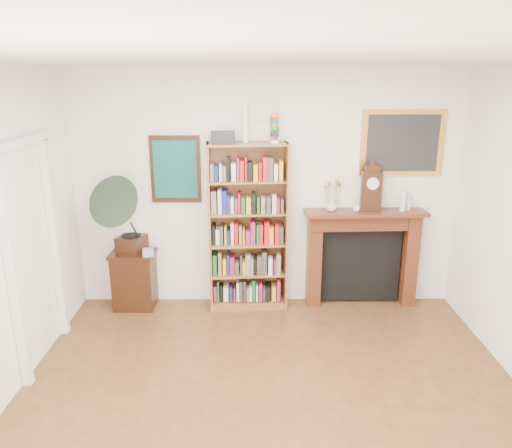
{
  "coord_description": "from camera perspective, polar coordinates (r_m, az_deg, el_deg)",
  "views": [
    {
      "loc": [
        -0.15,
        -3.22,
        2.7
      ],
      "look_at": [
        -0.12,
        1.6,
        1.25
      ],
      "focal_mm": 35.0,
      "sensor_mm": 36.0,
      "label": 1
    }
  ],
  "objects": [
    {
      "name": "mantel_clock",
      "position": [
        5.85,
        13.03,
        3.91
      ],
      "size": [
        0.24,
        0.15,
        0.53
      ],
      "rotation": [
        0.0,
        0.0,
        -0.1
      ],
      "color": "black",
      "rests_on": "fireplace"
    },
    {
      "name": "gramophone",
      "position": [
        5.79,
        -14.7,
        1.54
      ],
      "size": [
        0.76,
        0.86,
        0.96
      ],
      "rotation": [
        0.0,
        0.0,
        -0.28
      ],
      "color": "black",
      "rests_on": "side_cabinet"
    },
    {
      "name": "bottle_left",
      "position": [
        5.97,
        16.47,
        2.54
      ],
      "size": [
        0.07,
        0.07,
        0.24
      ],
      "primitive_type": "cylinder",
      "color": "silver",
      "rests_on": "fireplace"
    },
    {
      "name": "room",
      "position": [
        3.47,
        2.21,
        -5.31
      ],
      "size": [
        4.51,
        5.01,
        2.81
      ],
      "color": "#4D2F17",
      "rests_on": "ground"
    },
    {
      "name": "flower_vase",
      "position": [
        5.81,
        8.64,
        2.14
      ],
      "size": [
        0.16,
        0.16,
        0.14
      ],
      "primitive_type": "imported",
      "rotation": [
        0.0,
        0.0,
        0.23
      ],
      "color": "silver",
      "rests_on": "fireplace"
    },
    {
      "name": "fireplace",
      "position": [
        6.1,
        12.02,
        -2.79
      ],
      "size": [
        1.42,
        0.39,
        1.19
      ],
      "rotation": [
        0.0,
        0.0,
        0.04
      ],
      "color": "#4D2311",
      "rests_on": "floor"
    },
    {
      "name": "bookshelf",
      "position": [
        5.76,
        -0.97,
        0.64
      ],
      "size": [
        0.93,
        0.39,
        2.28
      ],
      "rotation": [
        0.0,
        0.0,
        0.08
      ],
      "color": "brown",
      "rests_on": "floor"
    },
    {
      "name": "gilt_painting",
      "position": [
        5.99,
        16.38,
        8.86
      ],
      "size": [
        0.95,
        0.04,
        0.75
      ],
      "color": "gold",
      "rests_on": "back_wall"
    },
    {
      "name": "side_cabinet",
      "position": [
        6.16,
        -13.71,
        -6.23
      ],
      "size": [
        0.52,
        0.39,
        0.7
      ],
      "primitive_type": "cube",
      "rotation": [
        0.0,
        0.0,
        -0.03
      ],
      "color": "black",
      "rests_on": "floor"
    },
    {
      "name": "cd_stack",
      "position": [
        5.87,
        -12.2,
        -3.19
      ],
      "size": [
        0.14,
        0.14,
        0.08
      ],
      "primitive_type": "cube",
      "rotation": [
        0.0,
        0.0,
        0.14
      ],
      "color": "silver",
      "rests_on": "side_cabinet"
    },
    {
      "name": "teacup",
      "position": [
        5.84,
        11.41,
        1.7
      ],
      "size": [
        0.1,
        0.1,
        0.06
      ],
      "primitive_type": "imported",
      "rotation": [
        0.0,
        0.0,
        0.27
      ],
      "color": "silver",
      "rests_on": "fireplace"
    },
    {
      "name": "bottle_right",
      "position": [
        6.05,
        16.98,
        2.48
      ],
      "size": [
        0.06,
        0.06,
        0.2
      ],
      "primitive_type": "cylinder",
      "color": "silver",
      "rests_on": "fireplace"
    },
    {
      "name": "small_picture",
      "position": [
        5.71,
        1.24,
        13.2
      ],
      "size": [
        0.26,
        0.04,
        0.3
      ],
      "color": "white",
      "rests_on": "back_wall"
    },
    {
      "name": "door_casing",
      "position": [
        5.08,
        -24.15,
        -1.26
      ],
      "size": [
        0.08,
        1.02,
        2.17
      ],
      "color": "white",
      "rests_on": "left_wall"
    },
    {
      "name": "teal_poster",
      "position": [
        5.86,
        -9.18,
        6.18
      ],
      "size": [
        0.58,
        0.04,
        0.78
      ],
      "color": "black",
      "rests_on": "back_wall"
    }
  ]
}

